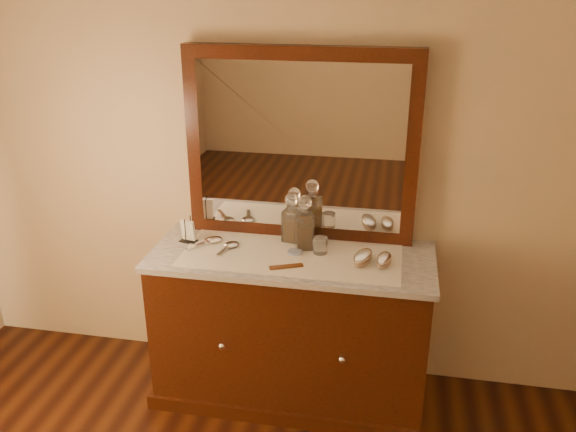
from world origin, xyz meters
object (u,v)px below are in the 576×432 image
(pin_dish, at_px, (295,252))
(brush_far, at_px, (384,260))
(brush_near, at_px, (363,258))
(hand_mirror_inner, at_px, (230,246))
(mirror_frame, at_px, (301,146))
(napkin_rack, at_px, (188,232))
(decanter_right, at_px, (304,228))
(dresser_cabinet, at_px, (291,328))
(comb, at_px, (286,267))
(decanter_left, at_px, (291,223))
(hand_mirror_outer, at_px, (210,241))

(pin_dish, relative_size, brush_far, 0.46)
(brush_near, xyz_separation_m, hand_mirror_inner, (-0.69, 0.04, -0.02))
(mirror_frame, bearing_deg, napkin_rack, -160.98)
(napkin_rack, relative_size, decanter_right, 0.48)
(decanter_right, height_order, brush_far, decanter_right)
(brush_near, distance_m, brush_far, 0.10)
(dresser_cabinet, bearing_deg, brush_far, -3.50)
(comb, bearing_deg, brush_far, -7.68)
(mirror_frame, xyz_separation_m, napkin_rack, (-0.57, -0.19, -0.44))
(decanter_right, distance_m, hand_mirror_inner, 0.40)
(pin_dish, distance_m, comb, 0.16)
(dresser_cabinet, relative_size, napkin_rack, 10.14)
(napkin_rack, height_order, decanter_left, decanter_left)
(mirror_frame, height_order, decanter_right, mirror_frame)
(brush_far, bearing_deg, hand_mirror_outer, 175.05)
(napkin_rack, distance_m, brush_far, 1.03)
(dresser_cabinet, bearing_deg, brush_near, -4.36)
(dresser_cabinet, bearing_deg, decanter_left, 101.60)
(mirror_frame, relative_size, brush_far, 7.47)
(decanter_left, distance_m, decanter_right, 0.12)
(decanter_left, relative_size, decanter_right, 0.92)
(mirror_frame, height_order, brush_far, mirror_frame)
(decanter_right, bearing_deg, hand_mirror_outer, -176.52)
(pin_dish, relative_size, hand_mirror_outer, 0.35)
(hand_mirror_outer, bearing_deg, decanter_right, 3.48)
(pin_dish, xyz_separation_m, decanter_right, (0.04, 0.07, 0.10))
(comb, distance_m, decanter_left, 0.33)
(dresser_cabinet, distance_m, comb, 0.47)
(dresser_cabinet, xyz_separation_m, hand_mirror_outer, (-0.45, 0.05, 0.45))
(comb, height_order, hand_mirror_outer, hand_mirror_outer)
(brush_far, bearing_deg, brush_near, 179.51)
(napkin_rack, xyz_separation_m, decanter_left, (0.53, 0.11, 0.05))
(decanter_right, relative_size, brush_near, 1.53)
(brush_near, xyz_separation_m, brush_far, (0.10, -0.00, -0.00))
(dresser_cabinet, relative_size, brush_near, 7.41)
(brush_near, height_order, hand_mirror_outer, brush_near)
(comb, bearing_deg, decanter_left, 73.30)
(pin_dish, xyz_separation_m, hand_mirror_inner, (-0.35, 0.01, 0.00))
(dresser_cabinet, xyz_separation_m, comb, (0.00, -0.15, 0.45))
(decanter_left, bearing_deg, dresser_cabinet, -78.40)
(comb, distance_m, brush_far, 0.48)
(brush_far, bearing_deg, decanter_left, 159.24)
(dresser_cabinet, xyz_separation_m, brush_near, (0.36, -0.03, 0.47))
(napkin_rack, bearing_deg, brush_far, -4.36)
(decanter_right, xyz_separation_m, brush_near, (0.31, -0.11, -0.09))
(napkin_rack, height_order, hand_mirror_outer, napkin_rack)
(brush_near, bearing_deg, decanter_left, 154.52)
(dresser_cabinet, height_order, brush_far, brush_far)
(brush_near, height_order, hand_mirror_inner, brush_near)
(decanter_left, bearing_deg, mirror_frame, 68.96)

